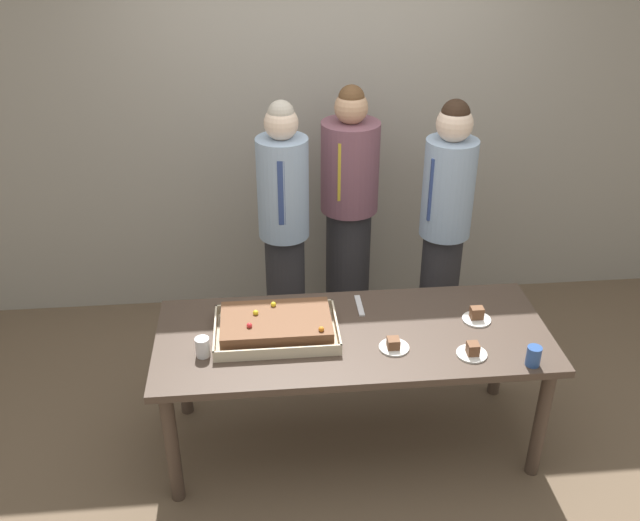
# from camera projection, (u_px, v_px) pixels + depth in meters

# --- Properties ---
(ground_plane) EXTENTS (12.00, 12.00, 0.00)m
(ground_plane) POSITION_uv_depth(u_px,v_px,m) (350.00, 439.00, 3.91)
(ground_plane) COLOR brown
(interior_back_panel) EXTENTS (8.00, 0.12, 3.00)m
(interior_back_panel) POSITION_uv_depth(u_px,v_px,m) (323.00, 94.00, 4.57)
(interior_back_panel) COLOR #9E998E
(interior_back_panel) RESTS_ON ground_plane
(party_table) EXTENTS (2.00, 0.81, 0.72)m
(party_table) POSITION_uv_depth(u_px,v_px,m) (353.00, 346.00, 3.60)
(party_table) COLOR #47382D
(party_table) RESTS_ON ground_plane
(sheet_cake) EXTENTS (0.62, 0.42, 0.13)m
(sheet_cake) POSITION_uv_depth(u_px,v_px,m) (276.00, 326.00, 3.53)
(sheet_cake) COLOR beige
(sheet_cake) RESTS_ON party_table
(plated_slice_near_left) EXTENTS (0.15, 0.15, 0.06)m
(plated_slice_near_left) POSITION_uv_depth(u_px,v_px,m) (394.00, 345.00, 3.44)
(plated_slice_near_left) COLOR white
(plated_slice_near_left) RESTS_ON party_table
(plated_slice_near_right) EXTENTS (0.15, 0.15, 0.07)m
(plated_slice_near_right) POSITION_uv_depth(u_px,v_px,m) (472.00, 351.00, 3.39)
(plated_slice_near_right) COLOR white
(plated_slice_near_right) RESTS_ON party_table
(plated_slice_far_left) EXTENTS (0.15, 0.15, 0.07)m
(plated_slice_far_left) POSITION_uv_depth(u_px,v_px,m) (477.00, 316.00, 3.66)
(plated_slice_far_left) COLOR white
(plated_slice_far_left) RESTS_ON party_table
(drink_cup_nearest) EXTENTS (0.07, 0.07, 0.10)m
(drink_cup_nearest) POSITION_uv_depth(u_px,v_px,m) (534.00, 356.00, 3.31)
(drink_cup_nearest) COLOR #2D5199
(drink_cup_nearest) RESTS_ON party_table
(drink_cup_middle) EXTENTS (0.07, 0.07, 0.10)m
(drink_cup_middle) POSITION_uv_depth(u_px,v_px,m) (203.00, 347.00, 3.38)
(drink_cup_middle) COLOR white
(drink_cup_middle) RESTS_ON party_table
(cake_server_utensil) EXTENTS (0.03, 0.20, 0.01)m
(cake_server_utensil) POSITION_uv_depth(u_px,v_px,m) (360.00, 306.00, 3.78)
(cake_server_utensil) COLOR silver
(cake_server_utensil) RESTS_ON party_table
(person_serving_front) EXTENTS (0.30, 0.30, 1.69)m
(person_serving_front) POSITION_uv_depth(u_px,v_px,m) (284.00, 232.00, 4.18)
(person_serving_front) COLOR #28282D
(person_serving_front) RESTS_ON ground_plane
(person_green_shirt_behind) EXTENTS (0.30, 0.30, 1.69)m
(person_green_shirt_behind) POSITION_uv_depth(u_px,v_px,m) (444.00, 229.00, 4.22)
(person_green_shirt_behind) COLOR #28282D
(person_green_shirt_behind) RESTS_ON ground_plane
(person_striped_tie_right) EXTENTS (0.36, 0.36, 1.70)m
(person_striped_tie_right) POSITION_uv_depth(u_px,v_px,m) (349.00, 213.00, 4.45)
(person_striped_tie_right) COLOR #28282D
(person_striped_tie_right) RESTS_ON ground_plane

